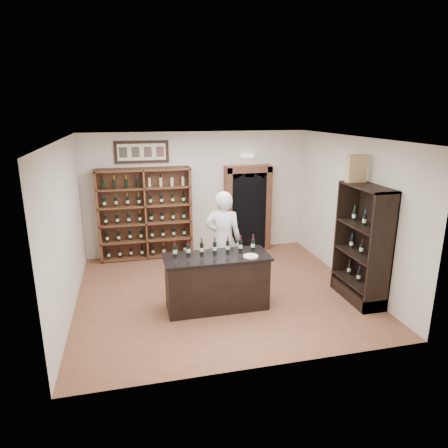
{
  "coord_description": "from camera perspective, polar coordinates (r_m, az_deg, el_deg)",
  "views": [
    {
      "loc": [
        -1.62,
        -7.09,
        3.5
      ],
      "look_at": [
        0.15,
        0.3,
        1.31
      ],
      "focal_mm": 32.0,
      "sensor_mm": 36.0,
      "label": 1
    }
  ],
  "objects": [
    {
      "name": "emergency_light",
      "position": [
        10.0,
        3.35,
        9.7
      ],
      "size": [
        0.3,
        0.1,
        0.1
      ],
      "primitive_type": "cube",
      "color": "white",
      "rests_on": "wall_back"
    },
    {
      "name": "counter_bottle_1",
      "position": [
        7.12,
        -5.11,
        -3.65
      ],
      "size": [
        0.07,
        0.07,
        0.3
      ],
      "color": "black",
      "rests_on": "tasting_counter"
    },
    {
      "name": "counter_bottle_3",
      "position": [
        7.2,
        -1.32,
        -3.36
      ],
      "size": [
        0.07,
        0.07,
        0.3
      ],
      "color": "black",
      "rests_on": "tasting_counter"
    },
    {
      "name": "arched_doorway",
      "position": [
        10.13,
        3.38,
        2.53
      ],
      "size": [
        1.17,
        0.35,
        2.17
      ],
      "color": "black",
      "rests_on": "ground"
    },
    {
      "name": "floor",
      "position": [
        8.07,
        -0.55,
        -9.65
      ],
      "size": [
        5.5,
        5.5,
        0.0
      ],
      "primitive_type": "plane",
      "color": "brown",
      "rests_on": "ground"
    },
    {
      "name": "wall_back",
      "position": [
        9.93,
        -3.82,
        4.39
      ],
      "size": [
        5.5,
        0.04,
        3.0
      ],
      "primitive_type": "cube",
      "color": "silver",
      "rests_on": "ground"
    },
    {
      "name": "plate",
      "position": [
        7.06,
        3.84,
        -4.62
      ],
      "size": [
        0.27,
        0.27,
        0.02
      ],
      "primitive_type": "cylinder",
      "color": "white",
      "rests_on": "tasting_counter"
    },
    {
      "name": "counter_bottle_2",
      "position": [
        7.15,
        -3.2,
        -3.51
      ],
      "size": [
        0.07,
        0.07,
        0.3
      ],
      "color": "black",
      "rests_on": "tasting_counter"
    },
    {
      "name": "wall_right",
      "position": [
        8.57,
        17.66,
        1.78
      ],
      "size": [
        0.04,
        5.0,
        3.0
      ],
      "primitive_type": "cube",
      "color": "silver",
      "rests_on": "ground"
    },
    {
      "name": "framed_picture",
      "position": [
        9.61,
        -11.68,
        10.05
      ],
      "size": [
        1.25,
        0.04,
        0.52
      ],
      "primitive_type": "cube",
      "color": "black",
      "rests_on": "wall_back"
    },
    {
      "name": "tasting_counter",
      "position": [
        7.29,
        -1.04,
        -8.29
      ],
      "size": [
        1.88,
        0.78,
        1.0
      ],
      "color": "black",
      "rests_on": "ground"
    },
    {
      "name": "ceiling",
      "position": [
        7.29,
        -0.61,
        12.12
      ],
      "size": [
        5.5,
        5.5,
        0.0
      ],
      "primitive_type": "plane",
      "rotation": [
        3.14,
        0.0,
        0.0
      ],
      "color": "white",
      "rests_on": "wall_back"
    },
    {
      "name": "wine_shelf",
      "position": [
        9.73,
        -11.17,
        1.46
      ],
      "size": [
        2.2,
        0.38,
        2.2
      ],
      "color": "brown",
      "rests_on": "ground"
    },
    {
      "name": "counter_bottle_6",
      "position": [
        7.37,
        4.16,
        -2.92
      ],
      "size": [
        0.07,
        0.07,
        0.3
      ],
      "color": "black",
      "rests_on": "tasting_counter"
    },
    {
      "name": "counter_bottle_0",
      "position": [
        7.09,
        -7.03,
        -3.79
      ],
      "size": [
        0.07,
        0.07,
        0.3
      ],
      "color": "black",
      "rests_on": "tasting_counter"
    },
    {
      "name": "counter_bottle_4",
      "position": [
        7.25,
        0.54,
        -3.22
      ],
      "size": [
        0.07,
        0.07,
        0.3
      ],
      "color": "black",
      "rests_on": "tasting_counter"
    },
    {
      "name": "wall_left",
      "position": [
        7.45,
        -21.66,
        -0.67
      ],
      "size": [
        0.04,
        5.0,
        3.0
      ],
      "primitive_type": "cube",
      "color": "silver",
      "rests_on": "ground"
    },
    {
      "name": "side_cabinet",
      "position": [
        7.94,
        19.11,
        -5.11
      ],
      "size": [
        0.48,
        1.2,
        2.2
      ],
      "color": "black",
      "rests_on": "ground"
    },
    {
      "name": "wine_crate",
      "position": [
        7.8,
        18.38,
        7.53
      ],
      "size": [
        0.36,
        0.16,
        0.51
      ],
      "primitive_type": "cube",
      "rotation": [
        0.0,
        0.0,
        -0.03
      ],
      "color": "tan",
      "rests_on": "side_cabinet"
    },
    {
      "name": "counter_bottle_5",
      "position": [
        7.31,
        2.37,
        -3.07
      ],
      "size": [
        0.07,
        0.07,
        0.3
      ],
      "color": "black",
      "rests_on": "tasting_counter"
    },
    {
      "name": "shopkeeper",
      "position": [
        7.96,
        -0.11,
        -2.29
      ],
      "size": [
        0.84,
        0.68,
        1.99
      ],
      "primitive_type": "imported",
      "rotation": [
        0.0,
        0.0,
        2.82
      ],
      "color": "silver",
      "rests_on": "ground"
    }
  ]
}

